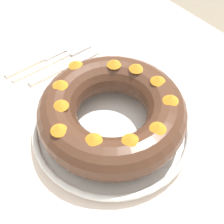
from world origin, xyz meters
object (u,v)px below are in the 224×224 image
Objects in this scene: cake_knife at (60,69)px; fork at (59,59)px; serving_dish at (112,128)px; bundt_cake at (112,112)px; serving_knife at (42,59)px.

fork is at bearing 148.02° from cake_knife.
fork is 0.04m from cake_knife.
serving_dish is 0.25m from fork.
serving_dish reaches higher than cake_knife.
bundt_cake is 1.47× the size of cake_knife.
cake_knife is (0.06, 0.02, 0.00)m from serving_knife.
cake_knife is at bearing 176.33° from serving_dish.
cake_knife is at bearing 176.32° from bundt_cake.
fork is 1.14× the size of cake_knife.
serving_dish is 0.05m from bundt_cake.
bundt_cake is 1.23× the size of serving_knife.
bundt_cake is 0.28m from serving_knife.
fork is (-0.25, 0.03, -0.06)m from bundt_cake.
bundt_cake is at bearing -155.99° from serving_dish.
serving_knife is (-0.02, -0.03, -0.00)m from fork.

